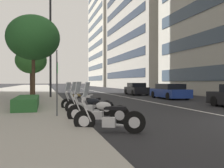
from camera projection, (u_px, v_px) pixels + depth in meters
name	position (u px, v px, depth m)	size (l,w,h in m)	color
sidewalk_right_plaza	(16.00, 92.00, 34.44)	(160.00, 10.63, 0.15)	#A39E93
lane_centre_stripe	(91.00, 91.00, 42.28)	(110.00, 0.16, 0.01)	silver
motorcycle_nearest_camera	(108.00, 117.00, 7.26)	(1.02, 1.99, 1.48)	black
motorcycle_mid_row	(97.00, 111.00, 8.71)	(1.17, 2.06, 1.50)	black
motorcycle_second_in_row	(88.00, 105.00, 11.11)	(1.09, 2.09, 1.49)	black
motorcycle_far_end_row	(79.00, 103.00, 12.48)	(1.23, 1.82, 1.47)	black
car_approaching_light	(170.00, 91.00, 21.94)	(4.55, 2.00, 1.32)	navy
car_mid_block_traffic	(136.00, 89.00, 28.32)	(4.29, 1.97, 1.37)	black
parking_sign_by_curb	(57.00, 75.00, 9.69)	(0.32, 0.06, 2.58)	#47494C
street_lamp_with_banners	(55.00, 34.00, 21.81)	(1.26, 2.77, 9.50)	#232326
clipped_hedge_bed	(27.00, 102.00, 12.80)	(4.37, 1.10, 0.57)	#28602D
street_tree_mid_sidewalk	(33.00, 38.00, 15.79)	(3.36, 3.36, 5.59)	#473323
street_tree_near_plaza_corner	(31.00, 61.00, 22.12)	(2.75, 2.75, 4.42)	#473323
office_tower_near_left	(163.00, 3.00, 54.84)	(28.09, 19.14, 37.98)	gray
office_tower_far_left_down_avenue	(122.00, 38.00, 83.99)	(25.48, 19.03, 32.96)	#B7B2A3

